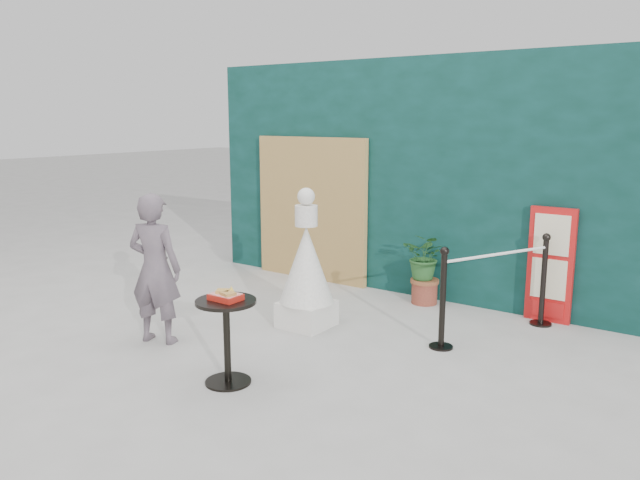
{
  "coord_description": "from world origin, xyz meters",
  "views": [
    {
      "loc": [
        3.74,
        -4.02,
        2.28
      ],
      "look_at": [
        0.0,
        1.2,
        1.0
      ],
      "focal_mm": 35.0,
      "sensor_mm": 36.0,
      "label": 1
    }
  ],
  "objects": [
    {
      "name": "ground",
      "position": [
        0.0,
        0.0,
        0.0
      ],
      "size": [
        60.0,
        60.0,
        0.0
      ],
      "primitive_type": "plane",
      "color": "#ADAAA5",
      "rests_on": "ground"
    },
    {
      "name": "back_wall",
      "position": [
        0.0,
        3.15,
        1.5
      ],
      "size": [
        6.0,
        0.3,
        3.0
      ],
      "primitive_type": "cube",
      "color": "black",
      "rests_on": "ground"
    },
    {
      "name": "bamboo_fence",
      "position": [
        -1.4,
        2.94,
        1.0
      ],
      "size": [
        1.8,
        0.08,
        2.0
      ],
      "primitive_type": "cube",
      "color": "tan",
      "rests_on": "ground"
    },
    {
      "name": "woman",
      "position": [
        -1.17,
        -0.03,
        0.77
      ],
      "size": [
        0.65,
        0.53,
        1.54
      ],
      "primitive_type": "imported",
      "rotation": [
        0.0,
        0.0,
        3.46
      ],
      "color": "#62545C",
      "rests_on": "ground"
    },
    {
      "name": "menu_board",
      "position": [
        1.9,
        2.95,
        0.65
      ],
      "size": [
        0.5,
        0.07,
        1.3
      ],
      "color": "red",
      "rests_on": "ground"
    },
    {
      "name": "statue",
      "position": [
        -0.21,
        1.24,
        0.63
      ],
      "size": [
        0.6,
        0.6,
        1.53
      ],
      "color": "silver",
      "rests_on": "ground"
    },
    {
      "name": "cafe_table",
      "position": [
        0.14,
        -0.36,
        0.5
      ],
      "size": [
        0.52,
        0.52,
        0.75
      ],
      "color": "black",
      "rests_on": "ground"
    },
    {
      "name": "food_basket",
      "position": [
        0.14,
        -0.36,
        0.79
      ],
      "size": [
        0.26,
        0.19,
        0.11
      ],
      "color": "#B51E13",
      "rests_on": "cafe_table"
    },
    {
      "name": "planter",
      "position": [
        0.46,
        2.77,
        0.51
      ],
      "size": [
        0.52,
        0.45,
        0.88
      ],
      "color": "brown",
      "rests_on": "ground"
    },
    {
      "name": "stanchion_barrier",
      "position": [
        1.58,
        2.15,
        0.49
      ],
      "size": [
        0.84,
        1.54,
        1.03
      ],
      "color": "black",
      "rests_on": "ground"
    }
  ]
}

